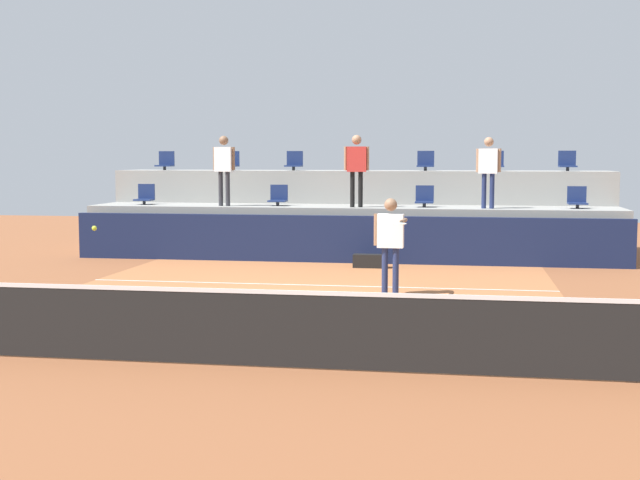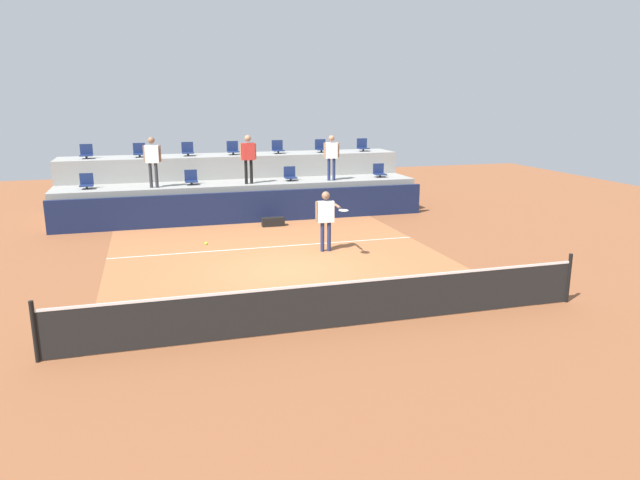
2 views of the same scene
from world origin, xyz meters
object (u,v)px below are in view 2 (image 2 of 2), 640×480
Objects in this scene: stadium_chair_upper_mid_left at (188,150)px; stadium_chair_upper_far_right at (363,146)px; spectator_in_grey at (152,157)px; tennis_ball at (206,244)px; stadium_chair_lower_far_right at (379,172)px; stadium_chair_upper_left at (139,151)px; spectator_leaning_on_rail at (248,154)px; spectator_in_white at (331,153)px; stadium_chair_upper_mid_right at (278,148)px; stadium_chair_upper_right at (321,147)px; stadium_chair_lower_far_left at (87,182)px; stadium_chair_lower_right at (290,175)px; stadium_chair_upper_far_left at (86,153)px; tennis_player at (326,215)px; equipment_bag at (273,222)px; stadium_chair_upper_center at (233,149)px; stadium_chair_lower_left at (191,179)px.

stadium_chair_upper_mid_left is 7.10m from stadium_chair_upper_far_right.
tennis_ball is at bearing -84.83° from spectator_in_grey.
stadium_chair_lower_far_right is 9.12m from stadium_chair_upper_left.
spectator_in_white is (3.11, -0.00, -0.05)m from spectator_leaning_on_rail.
stadium_chair_upper_mid_right and stadium_chair_upper_right have the same top height.
stadium_chair_lower_far_right is at bearing -26.38° from stadium_chair_upper_mid_right.
stadium_chair_lower_far_left is 1.00× the size of stadium_chair_lower_right.
spectator_in_white is at bearing -2.56° from stadium_chair_lower_far_left.
stadium_chair_lower_far_right is 7.65× the size of tennis_ball.
stadium_chair_upper_far_left is 0.30× the size of spectator_in_grey.
stadium_chair_upper_far_right is at bearing 23.00° from spectator_leaning_on_rail.
stadium_chair_upper_right is at bearing 74.74° from tennis_player.
stadium_chair_upper_mid_right is at bearing 0.00° from stadium_chair_upper_far_left.
spectator_in_white is at bearing -17.73° from stadium_chair_upper_left.
spectator_in_white is (5.07, -2.18, -0.06)m from stadium_chair_upper_mid_left.
stadium_chair_upper_mid_left is (-7.14, 1.80, 0.85)m from stadium_chair_lower_far_right.
spectator_in_white is 10.97m from tennis_ball.
spectator_in_white is at bearing -133.03° from stadium_chair_upper_far_right.
stadium_chair_lower_right is 1.00× the size of stadium_chair_upper_left.
tennis_player is (6.85, -7.55, -1.26)m from stadium_chair_upper_far_left.
stadium_chair_upper_left is at bearing 161.36° from stadium_chair_lower_right.
stadium_chair_upper_left is 11.72m from tennis_ball.
spectator_in_grey is at bearing -161.75° from stadium_chair_upper_right.
tennis_ball is 8.45m from equipment_bag.
spectator_leaning_on_rail is (-1.28, 5.37, 1.24)m from tennis_player.
spectator_leaning_on_rail reaches higher than stadium_chair_lower_right.
stadium_chair_upper_mid_right is at bearing 87.93° from tennis_player.
stadium_chair_upper_mid_right is (1.79, 0.00, 0.00)m from stadium_chair_upper_center.
stadium_chair_lower_right is 2.72m from stadium_chair_upper_center.
stadium_chair_lower_right is 1.00× the size of stadium_chair_upper_far_right.
equipment_bag is (-2.59, -1.63, -2.10)m from spectator_in_white.
spectator_in_white reaches higher than tennis_ball.
stadium_chair_upper_mid_right is at bearing 0.00° from stadium_chair_upper_mid_left.
stadium_chair_upper_left is 0.68× the size of equipment_bag.
spectator_in_white is at bearing -0.00° from spectator_leaning_on_rail.
stadium_chair_upper_center is (1.77, 1.80, 0.85)m from stadium_chair_lower_left.
stadium_chair_upper_right is at bearing 33.20° from spectator_leaning_on_rail.
stadium_chair_upper_left reaches higher than stadium_chair_lower_right.
stadium_chair_lower_far_right is 1.00× the size of stadium_chair_upper_right.
stadium_chair_upper_mid_right is 5.31m from spectator_in_grey.
stadium_chair_upper_mid_left is at bearing 180.00° from stadium_chair_upper_right.
stadium_chair_upper_far_right is (10.63, 1.80, 0.85)m from stadium_chair_lower_far_left.
spectator_leaning_on_rail is (1.96, -2.18, -0.02)m from stadium_chair_upper_mid_left.
spectator_in_white is at bearing -54.54° from stadium_chair_upper_mid_right.
spectator_in_white is (6.83, -2.18, -0.06)m from stadium_chair_upper_left.
spectator_leaning_on_rail is 3.11m from spectator_in_white.
stadium_chair_upper_mid_right is at bearing 125.46° from spectator_in_white.
stadium_chair_upper_left is 0.30× the size of spectator_in_grey.
stadium_chair_upper_right is (1.79, 0.00, 0.00)m from stadium_chair_upper_mid_right.
stadium_chair_upper_left is at bearing 162.27° from spectator_in_white.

